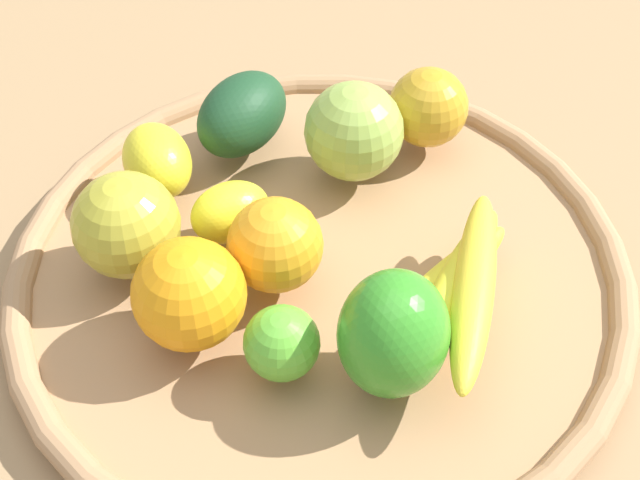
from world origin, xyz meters
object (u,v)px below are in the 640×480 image
lime_0 (282,343)px  orange_1 (189,294)px  apple_0 (354,131)px  avocado (242,114)px  bell_pepper (393,334)px  banana_bunch (452,292)px  apple_1 (428,107)px  apple_2 (126,225)px  lemon_1 (157,161)px  orange_0 (275,245)px  lemon_0 (230,212)px

lime_0 → orange_1: 0.07m
apple_0 → orange_1: 0.20m
avocado → bell_pepper: bearing=-25.4°
avocado → bell_pepper: 0.26m
banana_bunch → apple_1: 0.19m
apple_1 → orange_1: 0.27m
apple_0 → avocado: bearing=-160.1°
apple_0 → avocado: apple_0 is taller
lime_0 → banana_bunch: (0.06, 0.11, 0.00)m
apple_2 → lemon_1: (-0.04, 0.07, -0.01)m
apple_1 → lime_0: bearing=-76.8°
apple_0 → orange_0: bearing=-77.3°
lemon_0 → lemon_1: (-0.08, 0.00, 0.00)m
lemon_1 → lemon_0: bearing=-1.6°
lime_0 → avocado: bearing=139.1°
lemon_0 → lemon_1: 0.08m
lime_0 → apple_2: size_ratio=0.65×
banana_bunch → orange_1: bearing=-136.8°
orange_1 → lemon_0: 0.10m
orange_0 → lemon_1: bearing=174.3°
banana_bunch → orange_0: (-0.12, -0.05, 0.01)m
apple_2 → banana_bunch: (0.21, 0.11, -0.01)m
apple_2 → apple_1: size_ratio=1.17×
lime_0 → orange_0: 0.08m
lime_0 → bell_pepper: bearing=34.0°
apple_0 → avocado: size_ratio=0.87×
lemon_0 → orange_0: bearing=-11.6°
apple_0 → lemon_0: 0.12m
apple_2 → lemon_0: size_ratio=1.26×
lemon_0 → avocado: bearing=127.6°
apple_0 → lemon_1: apple_0 is taller
apple_1 → bell_pepper: bearing=-61.0°
apple_1 → lemon_1: bearing=-125.7°
apple_1 → bell_pepper: size_ratio=0.74×
banana_bunch → bell_pepper: bell_pepper is taller
apple_1 → lemon_0: apple_1 is taller
lime_0 → apple_0: (-0.08, 0.18, 0.01)m
banana_bunch → avocado: (-0.24, 0.05, 0.00)m
orange_0 → lemon_0: 0.06m
lime_0 → orange_0: size_ratio=0.74×
orange_0 → lemon_1: orange_0 is taller
avocado → orange_1: orange_1 is taller
avocado → bell_pepper: size_ratio=1.02×
apple_2 → orange_0: 0.11m
apple_0 → bell_pepper: size_ratio=0.89×
lemon_0 → bell_pepper: bearing=-9.3°
avocado → apple_0: bearing=19.9°
apple_0 → orange_0: size_ratio=1.16×
apple_0 → apple_1: 0.07m
orange_0 → lemon_0: (-0.06, 0.01, -0.01)m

